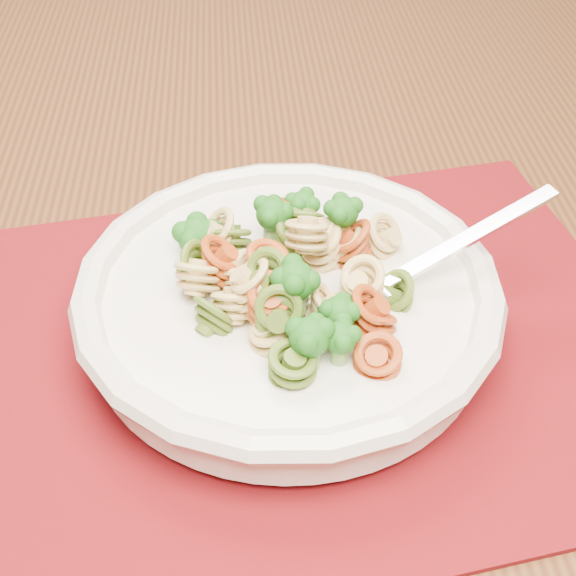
# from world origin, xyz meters

# --- Properties ---
(dining_table) EXTENTS (1.73, 1.31, 0.70)m
(dining_table) POSITION_xyz_m (-0.00, 0.22, 0.62)
(dining_table) COLOR #513016
(dining_table) RESTS_ON ground
(placemat) EXTENTS (0.55, 0.49, 0.00)m
(placemat) POSITION_xyz_m (-0.01, 0.09, 0.70)
(placemat) COLOR #640414
(placemat) RESTS_ON dining_table
(pasta_bowl) EXTENTS (0.27, 0.27, 0.05)m
(pasta_bowl) POSITION_xyz_m (-0.02, 0.10, 0.73)
(pasta_bowl) COLOR silver
(pasta_bowl) RESTS_ON placemat
(pasta_broccoli_heap) EXTENTS (0.23, 0.23, 0.06)m
(pasta_broccoli_heap) POSITION_xyz_m (-0.02, 0.10, 0.74)
(pasta_broccoli_heap) COLOR tan
(pasta_broccoli_heap) RESTS_ON pasta_bowl
(fork) EXTENTS (0.17, 0.11, 0.08)m
(fork) POSITION_xyz_m (0.03, 0.09, 0.74)
(fork) COLOR silver
(fork) RESTS_ON pasta_bowl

